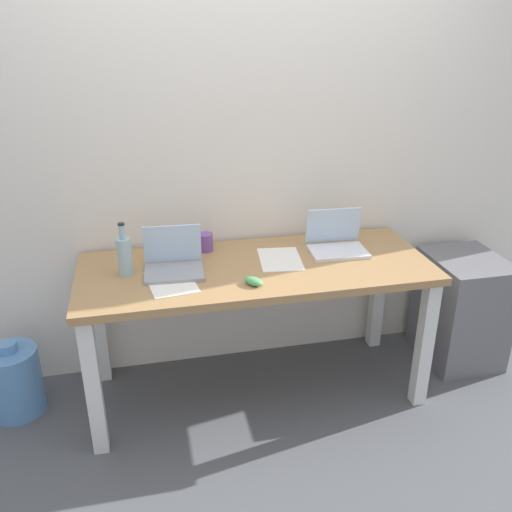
{
  "coord_description": "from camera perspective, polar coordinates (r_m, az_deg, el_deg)",
  "views": [
    {
      "loc": [
        -0.54,
        -2.44,
        1.91
      ],
      "look_at": [
        0.0,
        0.0,
        0.81
      ],
      "focal_mm": 38.51,
      "sensor_mm": 36.0,
      "label": 1
    }
  ],
  "objects": [
    {
      "name": "paper_sheet_near_back",
      "position": [
        2.82,
        2.53,
        -0.33
      ],
      "size": [
        0.24,
        0.32,
        0.0
      ],
      "primitive_type": "cube",
      "rotation": [
        0.0,
        0.0,
        -0.12
      ],
      "color": "white",
      "rests_on": "desk"
    },
    {
      "name": "filing_cabinet",
      "position": [
        3.47,
        20.49,
        -5.13
      ],
      "size": [
        0.4,
        0.48,
        0.65
      ],
      "primitive_type": "cube",
      "color": "slate",
      "rests_on": "ground"
    },
    {
      "name": "paper_sheet_front_left",
      "position": [
        2.61,
        -8.82,
        -2.66
      ],
      "size": [
        0.25,
        0.32,
        0.0
      ],
      "primitive_type": "cube",
      "rotation": [
        0.0,
        0.0,
        0.14
      ],
      "color": "white",
      "rests_on": "desk"
    },
    {
      "name": "back_wall",
      "position": [
        2.97,
        -1.76,
        11.87
      ],
      "size": [
        5.2,
        0.08,
        2.6
      ],
      "primitive_type": "cube",
      "color": "silver",
      "rests_on": "ground"
    },
    {
      "name": "beer_bottle",
      "position": [
        2.69,
        -13.52,
        0.11
      ],
      "size": [
        0.07,
        0.07,
        0.26
      ],
      "color": "#99B7C1",
      "rests_on": "desk"
    },
    {
      "name": "ground_plane",
      "position": [
        3.15,
        0.0,
        -13.6
      ],
      "size": [
        8.0,
        8.0,
        0.0
      ],
      "primitive_type": "plane",
      "color": "#515459"
    },
    {
      "name": "laptop_right",
      "position": [
        2.94,
        8.36,
        1.42
      ],
      "size": [
        0.31,
        0.25,
        0.22
      ],
      "color": "silver",
      "rests_on": "desk"
    },
    {
      "name": "coffee_mug",
      "position": [
        2.92,
        -5.29,
        1.43
      ],
      "size": [
        0.08,
        0.08,
        0.09
      ],
      "primitive_type": "cylinder",
      "color": "#724799",
      "rests_on": "desk"
    },
    {
      "name": "computer_mouse",
      "position": [
        2.55,
        -0.25,
        -2.63
      ],
      "size": [
        0.11,
        0.12,
        0.03
      ],
      "primitive_type": "ellipsoid",
      "rotation": [
        0.0,
        0.0,
        0.59
      ],
      "color": "#4C9E56",
      "rests_on": "desk"
    },
    {
      "name": "desk",
      "position": [
        2.8,
        0.0,
        -2.88
      ],
      "size": [
        1.77,
        0.7,
        0.76
      ],
      "color": "#A37A4C",
      "rests_on": "ground"
    },
    {
      "name": "laptop_left",
      "position": [
        2.7,
        -8.56,
        -0.68
      ],
      "size": [
        0.3,
        0.24,
        0.21
      ],
      "color": "gray",
      "rests_on": "desk"
    },
    {
      "name": "water_cooler_jug",
      "position": [
        3.15,
        -23.8,
        -11.77
      ],
      "size": [
        0.27,
        0.27,
        0.41
      ],
      "color": "#598CC6",
      "rests_on": "ground"
    }
  ]
}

